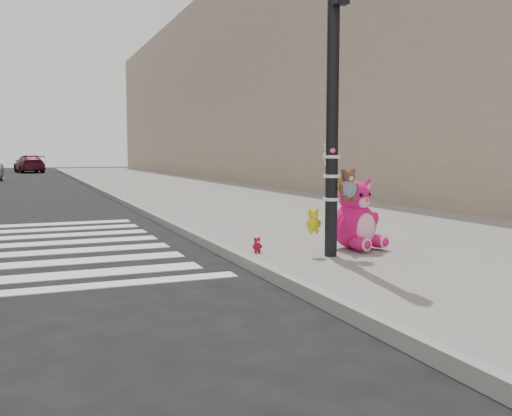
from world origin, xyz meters
name	(u,v)px	position (x,y,z in m)	size (l,w,h in m)	color
ground	(168,328)	(0.00, 0.00, 0.00)	(120.00, 120.00, 0.00)	black
sidewalk_near	(260,204)	(5.00, 10.00, 0.07)	(7.00, 80.00, 0.14)	slate
curb_edge	(137,208)	(1.55, 10.00, 0.07)	(0.12, 80.00, 0.15)	gray
bld_near	(287,78)	(10.50, 20.00, 5.00)	(5.00, 60.00, 10.00)	tan
signal_pole	(334,128)	(2.63, 1.81, 1.81)	(0.68, 0.49, 4.00)	black
pink_bunny	(356,219)	(3.21, 2.17, 0.56)	(0.79, 0.87, 1.02)	#EF1474
red_teddy	(257,245)	(1.80, 2.40, 0.24)	(0.14, 0.10, 0.21)	#A2102A
car_maroon_near	(29,164)	(-0.72, 43.24, 0.67)	(1.87, 4.59, 1.33)	#5B1A2A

